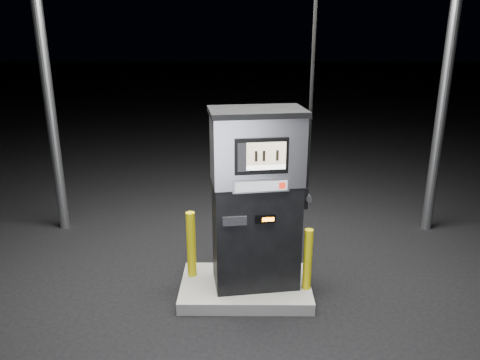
{
  "coord_description": "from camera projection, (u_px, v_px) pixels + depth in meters",
  "views": [
    {
      "loc": [
        -0.03,
        -5.13,
        3.19
      ],
      "look_at": [
        -0.07,
        0.0,
        1.49
      ],
      "focal_mm": 35.0,
      "sensor_mm": 36.0,
      "label": 1
    }
  ],
  "objects": [
    {
      "name": "ground",
      "position": [
        246.0,
        293.0,
        5.87
      ],
      "size": [
        80.0,
        80.0,
        0.0
      ],
      "primitive_type": "plane",
      "color": "black",
      "rests_on": "ground"
    },
    {
      "name": "bollard_left",
      "position": [
        191.0,
        244.0,
        5.86
      ],
      "size": [
        0.15,
        0.15,
        0.86
      ],
      "primitive_type": "cylinder",
      "rotation": [
        0.0,
        0.0,
        0.36
      ],
      "color": "#CEBD0B",
      "rests_on": "pump_island"
    },
    {
      "name": "bollard_right",
      "position": [
        308.0,
        259.0,
        5.57
      ],
      "size": [
        0.12,
        0.12,
        0.78
      ],
      "primitive_type": "cylinder",
      "rotation": [
        0.0,
        0.0,
        -0.2
      ],
      "color": "#CEBD0B",
      "rests_on": "pump_island"
    },
    {
      "name": "fuel_dispenser",
      "position": [
        257.0,
        198.0,
        5.49
      ],
      "size": [
        1.24,
        0.79,
        4.49
      ],
      "rotation": [
        0.0,
        0.0,
        0.15
      ],
      "color": "black",
      "rests_on": "pump_island"
    },
    {
      "name": "pump_island",
      "position": [
        246.0,
        287.0,
        5.84
      ],
      "size": [
        1.6,
        1.0,
        0.15
      ],
      "primitive_type": "cube",
      "color": "slate",
      "rests_on": "ground"
    }
  ]
}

